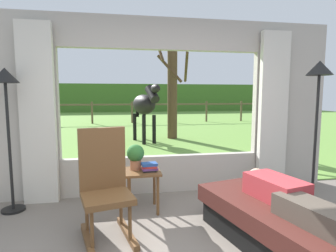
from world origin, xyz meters
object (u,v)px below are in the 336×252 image
object	(u,v)px
floor_lamp_right	(318,90)
pasture_tree	(172,91)
reclining_person	(287,196)
recliner_sofa	(282,225)
potted_plant	(136,155)
side_table	(142,178)
horse	(145,105)
rocking_chair	(105,184)
book_stack	(149,167)
floor_lamp_left	(6,96)

from	to	relation	value
floor_lamp_right	pasture_tree	world-z (taller)	pasture_tree
reclining_person	pasture_tree	distance (m)	6.76
recliner_sofa	pasture_tree	world-z (taller)	pasture_tree
potted_plant	recliner_sofa	bearing A→B (deg)	-40.21
recliner_sofa	side_table	world-z (taller)	side_table
reclining_person	horse	world-z (taller)	horse
recliner_sofa	rocking_chair	size ratio (longest dim) A/B	1.66
book_stack	floor_lamp_left	size ratio (longest dim) A/B	0.12
rocking_chair	side_table	xyz separation A→B (m)	(0.43, 0.55, -0.12)
floor_lamp_right	horse	world-z (taller)	floor_lamp_right
rocking_chair	floor_lamp_right	distance (m)	2.83
rocking_chair	pasture_tree	distance (m)	6.47
horse	pasture_tree	size ratio (longest dim) A/B	0.51
pasture_tree	side_table	bearing A→B (deg)	-104.56
side_table	rocking_chair	bearing A→B (deg)	-128.03
book_stack	horse	size ratio (longest dim) A/B	0.11
rocking_chair	book_stack	distance (m)	0.71
rocking_chair	horse	size ratio (longest dim) A/B	0.62
floor_lamp_left	horse	bearing A→B (deg)	65.82
rocking_chair	potted_plant	xyz separation A→B (m)	(0.35, 0.61, 0.16)
book_stack	floor_lamp_right	bearing A→B (deg)	-5.07
reclining_person	rocking_chair	distance (m)	1.78
reclining_person	book_stack	distance (m)	1.58
recliner_sofa	potted_plant	distance (m)	1.81
book_stack	recliner_sofa	bearing A→B (deg)	-40.69
recliner_sofa	reclining_person	bearing A→B (deg)	-103.40
floor_lamp_right	potted_plant	bearing A→B (deg)	172.32
floor_lamp_left	floor_lamp_right	distance (m)	3.86
book_stack	side_table	bearing A→B (deg)	143.86
potted_plant	horse	xyz separation A→B (m)	(0.56, 4.88, 0.45)
side_table	book_stack	xyz separation A→B (m)	(0.08, -0.06, 0.15)
reclining_person	side_table	world-z (taller)	reclining_person
rocking_chair	side_table	world-z (taller)	rocking_chair
reclining_person	floor_lamp_left	distance (m)	3.32
horse	floor_lamp_left	bearing A→B (deg)	50.41
floor_lamp_left	floor_lamp_right	bearing A→B (deg)	-7.75
rocking_chair	potted_plant	distance (m)	0.72
book_stack	floor_lamp_right	world-z (taller)	floor_lamp_right
side_table	horse	size ratio (longest dim) A/B	0.29
reclining_person	floor_lamp_right	world-z (taller)	floor_lamp_right
side_table	floor_lamp_right	xyz separation A→B (m)	(2.20, -0.25, 1.09)
recliner_sofa	side_table	xyz separation A→B (m)	(-1.25, 1.07, 0.21)
potted_plant	floor_lamp_right	world-z (taller)	floor_lamp_right
floor_lamp_right	horse	xyz separation A→B (m)	(-1.72, 5.19, -0.37)
horse	rocking_chair	bearing A→B (deg)	65.15
side_table	book_stack	distance (m)	0.18
rocking_chair	horse	xyz separation A→B (m)	(0.91, 5.49, 0.61)
reclining_person	horse	distance (m)	6.14
book_stack	floor_lamp_right	xyz separation A→B (m)	(2.12, -0.19, 0.95)
potted_plant	pasture_tree	world-z (taller)	pasture_tree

